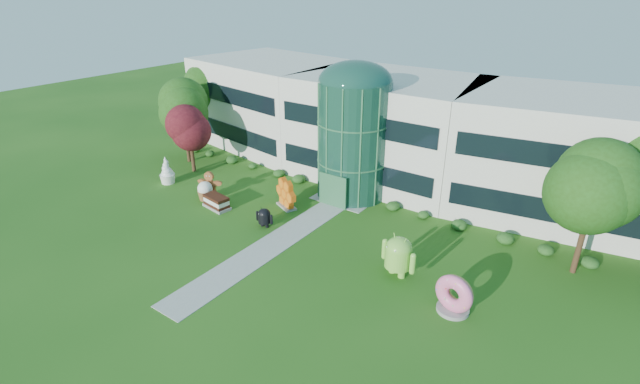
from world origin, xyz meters
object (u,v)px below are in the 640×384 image
Objects in this scene: donut at (455,293)px; gingerbread at (210,184)px; android_black at (264,216)px; android_green at (398,253)px.

donut is 0.95× the size of gingerbread.
android_black is 0.73× the size of donut.
android_green is 11.14m from android_black.
android_black is (-11.12, -0.15, -0.68)m from android_green.
android_green reaches higher than gingerbread.
android_green reaches higher than donut.
donut is (4.23, -1.40, -0.36)m from android_green.
donut reaches higher than android_black.
gingerbread is at bearing -176.90° from donut.
gingerbread is (-7.47, 1.39, 0.28)m from android_black.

